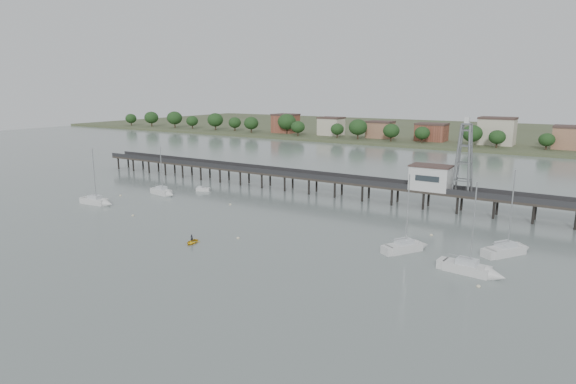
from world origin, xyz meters
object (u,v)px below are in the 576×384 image
object	(u,v)px
sailboat_a	(99,202)
sailboat_d	(476,271)
pier	(325,179)
sailboat_f	(512,250)
sailboat_c	(410,247)
white_tender	(203,189)
yellow_dinghy	(192,243)
lattice_tower	(464,159)
sailboat_b	(164,192)

from	to	relation	value
sailboat_a	sailboat_d	xyz separation A→B (m)	(78.69, 1.61, -0.00)
pier	sailboat_f	world-z (taller)	sailboat_f
sailboat_d	sailboat_c	bearing A→B (deg)	161.20
white_tender	yellow_dinghy	distance (m)	41.72
lattice_tower	sailboat_d	world-z (taller)	lattice_tower
pier	sailboat_d	xyz separation A→B (m)	(41.53, -34.15, -3.15)
sailboat_c	sailboat_b	world-z (taller)	sailboat_c
sailboat_d	pier	bearing A→B (deg)	146.53
sailboat_f	lattice_tower	bearing A→B (deg)	63.86
white_tender	yellow_dinghy	world-z (taller)	yellow_dinghy
sailboat_f	yellow_dinghy	xyz separation A→B (m)	(-45.49, -22.80, -0.64)
lattice_tower	yellow_dinghy	world-z (taller)	lattice_tower
sailboat_a	yellow_dinghy	distance (m)	37.13
sailboat_d	sailboat_f	distance (m)	12.48
sailboat_a	sailboat_d	distance (m)	78.71
lattice_tower	sailboat_d	distance (m)	37.10
sailboat_a	yellow_dinghy	world-z (taller)	sailboat_a
lattice_tower	yellow_dinghy	size ratio (longest dim) A/B	5.29
sailboat_d	sailboat_f	world-z (taller)	sailboat_f
lattice_tower	sailboat_c	bearing A→B (deg)	-91.97
pier	lattice_tower	size ratio (longest dim) A/B	9.68
pier	sailboat_d	bearing A→B (deg)	-39.43
sailboat_c	sailboat_f	size ratio (longest dim) A/B	0.92
sailboat_c	sailboat_b	size ratio (longest dim) A/B	1.07
lattice_tower	sailboat_f	xyz separation A→B (m)	(12.83, -21.99, -10.46)
sailboat_c	sailboat_d	size ratio (longest dim) A/B	0.95
pier	white_tender	bearing A→B (deg)	-155.47
pier	white_tender	size ratio (longest dim) A/B	40.93
sailboat_a	lattice_tower	bearing A→B (deg)	21.01
sailboat_b	pier	bearing A→B (deg)	40.71
sailboat_d	yellow_dinghy	size ratio (longest dim) A/B	4.66
sailboat_a	sailboat_b	size ratio (longest dim) A/B	1.08
pier	lattice_tower	xyz separation A→B (m)	(31.50, 0.00, 7.31)
sailboat_a	sailboat_c	bearing A→B (deg)	-0.85
lattice_tower	sailboat_b	xyz separation A→B (m)	(-63.79, -21.21, -10.45)
sailboat_c	yellow_dinghy	distance (m)	35.35
lattice_tower	yellow_dinghy	bearing A→B (deg)	-126.09
sailboat_f	yellow_dinghy	bearing A→B (deg)	150.22
sailboat_c	sailboat_a	bearing A→B (deg)	127.76
sailboat_d	sailboat_b	size ratio (longest dim) A/B	1.13
pier	white_tender	xyz separation A→B (m)	(-27.79, -12.68, -3.39)
white_tender	sailboat_f	bearing A→B (deg)	-31.00
sailboat_d	sailboat_b	world-z (taller)	sailboat_d
sailboat_b	sailboat_c	bearing A→B (deg)	0.28
sailboat_c	sailboat_d	world-z (taller)	sailboat_d
sailboat_a	sailboat_d	size ratio (longest dim) A/B	0.96
lattice_tower	sailboat_b	distance (m)	68.04
pier	yellow_dinghy	bearing A→B (deg)	-91.47
yellow_dinghy	pier	bearing A→B (deg)	73.87
pier	sailboat_b	size ratio (longest dim) A/B	12.41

